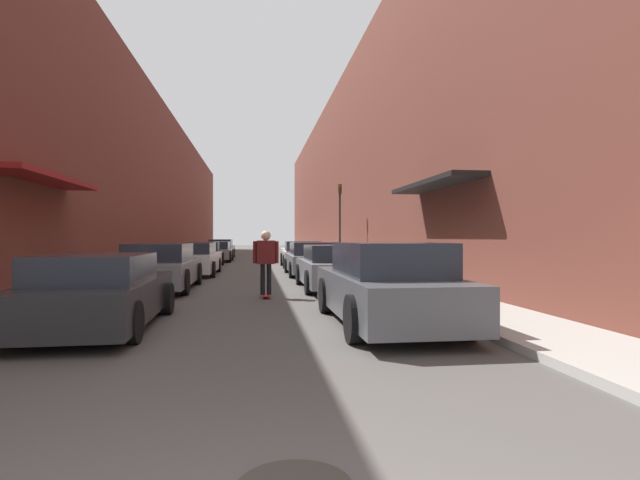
{
  "coord_description": "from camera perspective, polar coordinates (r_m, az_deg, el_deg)",
  "views": [
    {
      "loc": [
        0.14,
        -1.57,
        1.48
      ],
      "look_at": [
        1.94,
        12.31,
        1.41
      ],
      "focal_mm": 28.0,
      "sensor_mm": 36.0,
      "label": 1
    }
  ],
  "objects": [
    {
      "name": "traffic_light",
      "position": [
        23.8,
        2.29,
        2.74
      ],
      "size": [
        0.16,
        0.22,
        3.9
      ],
      "color": "#2D2D2D",
      "rests_on": "curb_strip_right"
    },
    {
      "name": "parked_car_left_4",
      "position": [
        31.31,
        -11.89,
        -1.32
      ],
      "size": [
        2.08,
        4.46,
        1.23
      ],
      "color": "gray",
      "rests_on": "ground"
    },
    {
      "name": "parked_car_left_0",
      "position": [
        8.92,
        -23.95,
        -5.5
      ],
      "size": [
        1.87,
        4.43,
        1.21
      ],
      "color": "#232326",
      "rests_on": "ground"
    },
    {
      "name": "building_row_right",
      "position": [
        34.62,
        4.59,
        7.11
      ],
      "size": [
        4.9,
        64.12,
        11.19
      ],
      "color": "brown",
      "rests_on": "ground"
    },
    {
      "name": "skateboarder",
      "position": [
        12.36,
        -6.21,
        -1.89
      ],
      "size": [
        0.63,
        0.78,
        1.65
      ],
      "color": "#B2231E",
      "rests_on": "ground"
    },
    {
      "name": "curb_strip_left",
      "position": [
        33.96,
        -15.05,
        -2.12
      ],
      "size": [
        1.8,
        64.12,
        0.12
      ],
      "color": "#A3A099",
      "rests_on": "ground"
    },
    {
      "name": "parked_car_left_2",
      "position": [
        20.29,
        -14.36,
        -2.16
      ],
      "size": [
        1.98,
        4.7,
        1.27
      ],
      "color": "silver",
      "rests_on": "ground"
    },
    {
      "name": "parked_car_right_0",
      "position": [
        8.53,
        7.58,
        -5.17
      ],
      "size": [
        1.86,
        4.65,
        1.4
      ],
      "color": "#515459",
      "rests_on": "ground"
    },
    {
      "name": "parked_car_right_1",
      "position": [
        14.34,
        1.81,
        -3.17
      ],
      "size": [
        2.03,
        4.52,
        1.27
      ],
      "color": "gray",
      "rests_on": "ground"
    },
    {
      "name": "parked_car_right_2",
      "position": [
        19.61,
        -0.91,
        -2.23
      ],
      "size": [
        2.0,
        4.46,
        1.3
      ],
      "color": "gray",
      "rests_on": "ground"
    },
    {
      "name": "parked_car_right_3",
      "position": [
        25.08,
        -2.06,
        -1.67
      ],
      "size": [
        2.04,
        3.99,
        1.29
      ],
      "color": "silver",
      "rests_on": "ground"
    },
    {
      "name": "ground",
      "position": [
        27.26,
        -7.69,
        -2.83
      ],
      "size": [
        141.07,
        141.07,
        0.0
      ],
      "primitive_type": "plane",
      "color": "#4C4947"
    },
    {
      "name": "parked_car_left_1",
      "position": [
        14.76,
        -17.74,
        -3.0
      ],
      "size": [
        1.9,
        4.76,
        1.31
      ],
      "color": "gray",
      "rests_on": "ground"
    },
    {
      "name": "parked_car_left_3",
      "position": [
        25.91,
        -13.13,
        -1.65
      ],
      "size": [
        1.85,
        3.94,
        1.26
      ],
      "color": "#B7B7BC",
      "rests_on": "ground"
    },
    {
      "name": "parked_car_left_5",
      "position": [
        36.63,
        -11.25,
        -1.01
      ],
      "size": [
        1.89,
        4.12,
        1.35
      ],
      "color": "gray",
      "rests_on": "ground"
    },
    {
      "name": "curb_strip_right",
      "position": [
        33.93,
        -0.22,
        -2.11
      ],
      "size": [
        1.8,
        64.12,
        0.12
      ],
      "color": "#A3A099",
      "rests_on": "ground"
    },
    {
      "name": "building_row_left",
      "position": [
        34.6,
        -19.85,
        5.8
      ],
      "size": [
        4.9,
        64.12,
        9.62
      ],
      "color": "brown",
      "rests_on": "ground"
    }
  ]
}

